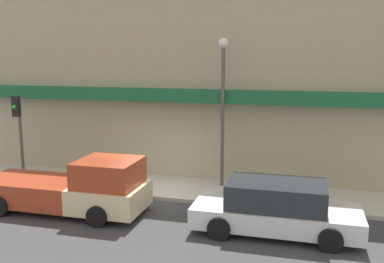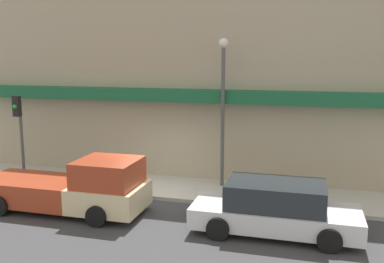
{
  "view_description": "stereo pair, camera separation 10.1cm",
  "coord_description": "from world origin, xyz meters",
  "px_view_note": "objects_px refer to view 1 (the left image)",
  "views": [
    {
      "loc": [
        5.1,
        -13.62,
        5.0
      ],
      "look_at": [
        1.17,
        1.08,
        2.34
      ],
      "focal_mm": 40.0,
      "sensor_mm": 36.0,
      "label": 1
    },
    {
      "loc": [
        5.2,
        -13.6,
        5.0
      ],
      "look_at": [
        1.17,
        1.08,
        2.34
      ],
      "focal_mm": 40.0,
      "sensor_mm": 36.0,
      "label": 2
    }
  ],
  "objects_px": {
    "fire_hydrant": "(120,180)",
    "street_lamp": "(223,95)",
    "pickup_truck": "(74,188)",
    "parked_car": "(276,208)",
    "traffic_light": "(19,122)"
  },
  "relations": [
    {
      "from": "fire_hydrant",
      "to": "street_lamp",
      "type": "distance_m",
      "value": 4.97
    },
    {
      "from": "fire_hydrant",
      "to": "street_lamp",
      "type": "xyz_separation_m",
      "value": [
        3.58,
        1.41,
        3.14
      ]
    },
    {
      "from": "street_lamp",
      "to": "traffic_light",
      "type": "distance_m",
      "value": 8.08
    },
    {
      "from": "pickup_truck",
      "to": "traffic_light",
      "type": "relative_size",
      "value": 1.64
    },
    {
      "from": "street_lamp",
      "to": "traffic_light",
      "type": "relative_size",
      "value": 1.65
    },
    {
      "from": "pickup_truck",
      "to": "fire_hydrant",
      "type": "height_order",
      "value": "pickup_truck"
    },
    {
      "from": "fire_hydrant",
      "to": "traffic_light",
      "type": "bearing_deg",
      "value": 178.59
    },
    {
      "from": "parked_car",
      "to": "fire_hydrant",
      "type": "height_order",
      "value": "parked_car"
    },
    {
      "from": "street_lamp",
      "to": "fire_hydrant",
      "type": "bearing_deg",
      "value": -158.51
    },
    {
      "from": "street_lamp",
      "to": "traffic_light",
      "type": "xyz_separation_m",
      "value": [
        -7.9,
        -1.31,
        -1.14
      ]
    },
    {
      "from": "street_lamp",
      "to": "traffic_light",
      "type": "bearing_deg",
      "value": -170.61
    },
    {
      "from": "traffic_light",
      "to": "pickup_truck",
      "type": "bearing_deg",
      "value": -32.44
    },
    {
      "from": "parked_car",
      "to": "traffic_light",
      "type": "height_order",
      "value": "traffic_light"
    },
    {
      "from": "pickup_truck",
      "to": "traffic_light",
      "type": "bearing_deg",
      "value": 147.17
    },
    {
      "from": "pickup_truck",
      "to": "parked_car",
      "type": "xyz_separation_m",
      "value": [
        6.48,
        -0.0,
        -0.06
      ]
    }
  ]
}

